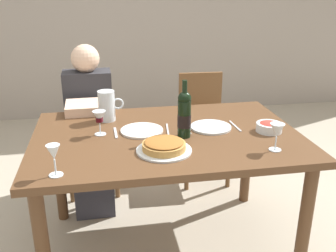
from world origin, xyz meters
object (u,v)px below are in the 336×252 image
object	(u,v)px
chair_left	(91,127)
water_pitcher	(107,108)
chair_right	(202,120)
dining_table	(167,149)
diner_left	(90,123)
wine_glass_right_diner	(277,131)
dinner_plate_right_setting	(211,127)
wine_glass_centre	(99,118)
salad_bowl	(269,126)
wine_bottle	(184,114)
wine_glass_left_diner	(54,154)
dinner_plate_left_setting	(142,130)
baked_tart	(164,146)

from	to	relation	value
chair_left	water_pitcher	bearing A→B (deg)	101.06
water_pitcher	chair_right	bearing A→B (deg)	38.05
dining_table	diner_left	distance (m)	0.79
wine_glass_right_diner	dinner_plate_right_setting	xyz separation A→B (m)	(-0.24, 0.36, -0.10)
wine_glass_centre	salad_bowl	bearing A→B (deg)	-7.40
chair_left	salad_bowl	bearing A→B (deg)	136.39
wine_bottle	chair_right	size ratio (longest dim) A/B	0.37
wine_glass_left_diner	dinner_plate_left_setting	distance (m)	0.64
wine_glass_left_diner	wine_glass_right_diner	size ratio (longest dim) A/B	1.02
water_pitcher	wine_glass_centre	bearing A→B (deg)	-101.70
dining_table	baked_tart	distance (m)	0.27
baked_tart	chair_left	size ratio (longest dim) A/B	0.33
wine_glass_left_diner	chair_left	xyz separation A→B (m)	(0.12, 1.28, -0.37)
water_pitcher	wine_glass_right_diner	world-z (taller)	water_pitcher
dinner_plate_left_setting	chair_left	xyz separation A→B (m)	(-0.32, 0.82, -0.27)
baked_tart	wine_glass_right_diner	world-z (taller)	wine_glass_right_diner
dining_table	wine_glass_left_diner	xyz separation A→B (m)	(-0.57, -0.40, 0.20)
dinner_plate_left_setting	baked_tart	bearing A→B (deg)	-74.62
dining_table	water_pitcher	distance (m)	0.47
wine_bottle	wine_glass_left_diner	bearing A→B (deg)	-152.48
wine_glass_left_diner	dinner_plate_right_setting	bearing A→B (deg)	27.80
wine_bottle	wine_glass_left_diner	distance (m)	0.74
diner_left	chair_right	size ratio (longest dim) A/B	1.33
dinner_plate_left_setting	water_pitcher	bearing A→B (deg)	129.58
baked_tart	dinner_plate_right_setting	size ratio (longest dim) A/B	1.19
dining_table	wine_glass_left_diner	size ratio (longest dim) A/B	10.20
wine_bottle	wine_glass_centre	world-z (taller)	wine_bottle
dinner_plate_left_setting	chair_right	world-z (taller)	chair_right
water_pitcher	dinner_plate_left_setting	world-z (taller)	water_pitcher
wine_bottle	wine_glass_right_diner	xyz separation A→B (m)	(0.42, -0.26, -0.03)
wine_bottle	wine_glass_right_diner	bearing A→B (deg)	-31.64
dining_table	chair_left	distance (m)	1.01
water_pitcher	chair_left	distance (m)	0.70
salad_bowl	wine_bottle	bearing A→B (deg)	178.75
wine_glass_left_diner	wine_glass_centre	size ratio (longest dim) A/B	1.06
wine_glass_left_diner	wine_glass_right_diner	distance (m)	1.08
dining_table	wine_glass_right_diner	world-z (taller)	wine_glass_right_diner
baked_tart	dinner_plate_right_setting	xyz separation A→B (m)	(0.33, 0.27, -0.02)
chair_right	wine_glass_right_diner	bearing A→B (deg)	94.87
water_pitcher	dinner_plate_left_setting	xyz separation A→B (m)	(0.19, -0.23, -0.08)
water_pitcher	wine_glass_right_diner	bearing A→B (deg)	-36.01
wine_glass_centre	diner_left	size ratio (longest dim) A/B	0.12
salad_bowl	chair_left	xyz separation A→B (m)	(-1.03, 0.95, -0.29)
chair_left	chair_right	bearing A→B (deg)	179.82
wine_glass_right_diner	diner_left	world-z (taller)	diner_left
wine_glass_centre	dinner_plate_right_setting	size ratio (longest dim) A/B	0.58
chair_left	dinner_plate_right_setting	bearing A→B (deg)	129.69
salad_bowl	chair_left	bearing A→B (deg)	137.44
dining_table	water_pitcher	size ratio (longest dim) A/B	8.00
dining_table	chair_left	xyz separation A→B (m)	(-0.45, 0.88, -0.17)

